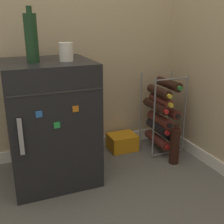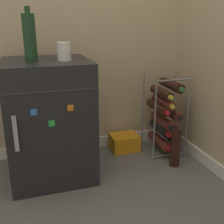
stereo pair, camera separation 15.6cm
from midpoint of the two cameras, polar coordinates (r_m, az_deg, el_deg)
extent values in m
plane|color=#56544F|center=(1.96, 0.24, -14.36)|extent=(14.00, 14.00, 0.00)
cube|color=silver|center=(2.42, -3.91, -6.46)|extent=(6.65, 0.01, 0.09)
cube|color=black|center=(1.94, -10.30, -1.63)|extent=(0.55, 0.54, 0.81)
cube|color=#2D2D2D|center=(1.60, -9.52, 4.11)|extent=(0.54, 0.00, 0.01)
cube|color=#9E9EA3|center=(1.65, -16.46, -4.32)|extent=(0.02, 0.02, 0.21)
cube|color=green|center=(1.66, -9.54, -2.36)|extent=(0.04, 0.01, 0.04)
cube|color=orange|center=(1.65, -5.78, 0.81)|extent=(0.04, 0.01, 0.04)
cube|color=blue|center=(1.62, -13.00, -0.09)|extent=(0.04, 0.01, 0.04)
cylinder|color=slate|center=(2.16, 10.74, -1.84)|extent=(0.01, 0.01, 0.65)
cylinder|color=slate|center=(2.30, 16.95, -1.05)|extent=(0.01, 0.01, 0.65)
cylinder|color=slate|center=(2.34, 8.25, -0.08)|extent=(0.01, 0.01, 0.65)
cylinder|color=slate|center=(2.47, 14.15, 0.55)|extent=(0.01, 0.01, 0.65)
cylinder|color=slate|center=(2.34, 13.37, -8.49)|extent=(0.28, 0.01, 0.01)
cylinder|color=slate|center=(2.14, 14.57, 6.28)|extent=(0.28, 0.01, 0.01)
cylinder|color=#56231E|center=(2.38, 11.50, -5.84)|extent=(0.08, 0.30, 0.08)
cylinder|color=red|center=(2.26, 13.45, -7.40)|extent=(0.04, 0.02, 0.04)
cylinder|color=black|center=(2.40, 13.17, -4.50)|extent=(0.08, 0.29, 0.08)
cylinder|color=red|center=(2.27, 15.18, -5.97)|extent=(0.04, 0.02, 0.04)
cylinder|color=black|center=(2.34, 11.68, -3.26)|extent=(0.08, 0.25, 0.08)
cylinder|color=red|center=(2.23, 13.40, -4.51)|extent=(0.04, 0.02, 0.04)
cylinder|color=#56231E|center=(2.32, 12.04, -1.81)|extent=(0.08, 0.27, 0.08)
cylinder|color=black|center=(2.20, 13.93, -3.08)|extent=(0.04, 0.02, 0.04)
cylinder|color=#56231E|center=(2.33, 13.72, -0.09)|extent=(0.08, 0.27, 0.08)
cylinder|color=black|center=(2.22, 15.65, -1.24)|extent=(0.04, 0.02, 0.04)
cylinder|color=black|center=(2.26, 11.24, 0.96)|extent=(0.07, 0.29, 0.07)
cylinder|color=red|center=(2.13, 13.23, -0.26)|extent=(0.03, 0.02, 0.03)
cylinder|color=#56231E|center=(2.27, 12.33, 2.10)|extent=(0.07, 0.26, 0.07)
cylinder|color=gold|center=(2.15, 14.18, 1.07)|extent=(0.04, 0.02, 0.04)
cylinder|color=black|center=(2.24, 12.02, 3.84)|extent=(0.07, 0.27, 0.07)
cylinder|color=gold|center=(2.12, 13.94, 2.87)|extent=(0.03, 0.02, 0.03)
cylinder|color=black|center=(2.27, 13.92, 5.34)|extent=(0.07, 0.29, 0.07)
cylinder|color=#2D7033|center=(2.14, 16.06, 4.39)|extent=(0.04, 0.02, 0.04)
cube|color=orange|center=(2.39, 4.39, -6.18)|extent=(0.23, 0.19, 0.13)
cylinder|color=silver|center=(1.79, -7.22, 12.10)|extent=(0.09, 0.09, 0.11)
cylinder|color=#19381E|center=(1.78, -13.91, 14.38)|extent=(0.08, 0.08, 0.28)
cylinder|color=#19381E|center=(1.77, -14.33, 19.51)|extent=(0.03, 0.03, 0.04)
cylinder|color=black|center=(2.18, 14.77, -7.20)|extent=(0.08, 0.08, 0.28)
cylinder|color=black|center=(2.12, 15.12, -3.29)|extent=(0.03, 0.03, 0.04)
camera|label=1|loc=(0.08, -87.84, 0.72)|focal=45.00mm
camera|label=2|loc=(0.08, 92.16, -0.72)|focal=45.00mm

